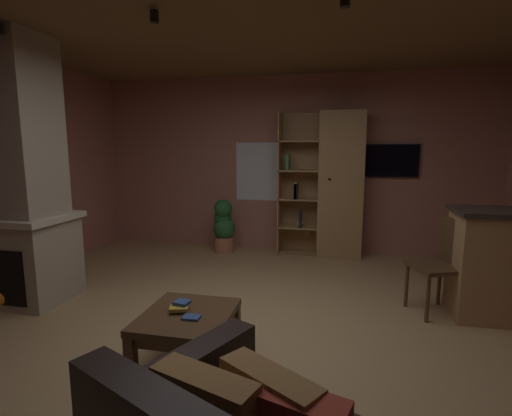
% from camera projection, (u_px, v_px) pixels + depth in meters
% --- Properties ---
extents(floor, '(6.02, 5.89, 0.02)m').
position_uv_depth(floor, '(246.00, 337.00, 3.27)').
color(floor, tan).
rests_on(floor, ground).
extents(wall_back, '(6.14, 0.06, 2.68)m').
position_uv_depth(wall_back, '(291.00, 165.00, 5.94)').
color(wall_back, '#AD7060').
rests_on(wall_back, ground).
extents(window_pane_back, '(0.72, 0.01, 0.91)m').
position_uv_depth(window_pane_back, '(259.00, 172.00, 6.03)').
color(window_pane_back, white).
extents(stone_fireplace, '(0.95, 0.79, 2.68)m').
position_uv_depth(stone_fireplace, '(18.00, 186.00, 3.90)').
color(stone_fireplace, tan).
rests_on(stone_fireplace, ground).
extents(bookshelf_cabinet, '(1.22, 0.41, 2.11)m').
position_uv_depth(bookshelf_cabinet, '(335.00, 186.00, 5.58)').
color(bookshelf_cabinet, '#A87F51').
rests_on(bookshelf_cabinet, ground).
extents(coffee_table, '(0.63, 0.70, 0.41)m').
position_uv_depth(coffee_table, '(187.00, 324.00, 2.77)').
color(coffee_table, '#4C331E').
rests_on(coffee_table, ground).
extents(table_book_0, '(0.12, 0.09, 0.02)m').
position_uv_depth(table_book_0, '(191.00, 317.00, 2.67)').
color(table_book_0, '#2D4C8C').
rests_on(table_book_0, coffee_table).
extents(table_book_1, '(0.15, 0.13, 0.03)m').
position_uv_depth(table_book_1, '(179.00, 308.00, 2.76)').
color(table_book_1, gold).
rests_on(table_book_1, coffee_table).
extents(table_book_2, '(0.12, 0.11, 0.03)m').
position_uv_depth(table_book_2, '(182.00, 303.00, 2.81)').
color(table_book_2, '#2D4C8C').
rests_on(table_book_2, coffee_table).
extents(dining_chair, '(0.54, 0.54, 0.92)m').
position_uv_depth(dining_chair, '(444.00, 260.00, 3.67)').
color(dining_chair, '#4C331E').
rests_on(dining_chair, ground).
extents(potted_floor_plant, '(0.34, 0.34, 0.83)m').
position_uv_depth(potted_floor_plant, '(224.00, 226.00, 5.87)').
color(potted_floor_plant, '#B77051').
rests_on(potted_floor_plant, ground).
extents(wall_mounted_tv, '(0.85, 0.06, 0.48)m').
position_uv_depth(wall_mounted_tv, '(388.00, 161.00, 5.57)').
color(wall_mounted_tv, black).
extents(track_light_spot_1, '(0.07, 0.07, 0.09)m').
position_uv_depth(track_light_spot_1, '(154.00, 16.00, 2.99)').
color(track_light_spot_1, black).
extents(track_light_spot_2, '(0.07, 0.07, 0.09)m').
position_uv_depth(track_light_spot_2, '(345.00, 0.00, 2.67)').
color(track_light_spot_2, black).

